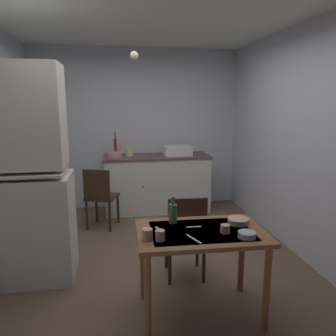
% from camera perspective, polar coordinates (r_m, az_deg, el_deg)
% --- Properties ---
extents(ground_plane, '(5.29, 5.29, 0.00)m').
position_cam_1_polar(ground_plane, '(3.89, -2.55, -15.90)').
color(ground_plane, brown).
extents(wall_back, '(3.50, 0.10, 2.64)m').
position_cam_1_polar(wall_back, '(5.66, -5.35, 6.68)').
color(wall_back, silver).
rests_on(wall_back, ground).
extents(wall_right, '(0.10, 4.39, 2.64)m').
position_cam_1_polar(wall_right, '(4.08, 22.56, 3.99)').
color(wall_right, silver).
rests_on(wall_right, ground).
extents(ceiling_slab, '(3.50, 4.39, 0.10)m').
position_cam_1_polar(ceiling_slab, '(3.57, -2.97, 26.07)').
color(ceiling_slab, silver).
extents(hutch_cabinet, '(0.84, 0.59, 2.14)m').
position_cam_1_polar(hutch_cabinet, '(3.53, -23.22, -2.36)').
color(hutch_cabinet, silver).
rests_on(hutch_cabinet, ground).
extents(counter_cabinet, '(1.71, 0.64, 0.92)m').
position_cam_1_polar(counter_cabinet, '(5.47, -1.94, -2.59)').
color(counter_cabinet, silver).
rests_on(counter_cabinet, ground).
extents(sink_basin, '(0.44, 0.34, 0.15)m').
position_cam_1_polar(sink_basin, '(5.42, 1.64, 3.06)').
color(sink_basin, white).
rests_on(sink_basin, counter_cabinet).
extents(hand_pump, '(0.05, 0.27, 0.39)m').
position_cam_1_polar(hand_pump, '(5.35, -9.06, 3.81)').
color(hand_pump, '#B21E19').
rests_on(hand_pump, counter_cabinet).
extents(mixing_bowl_counter, '(0.21, 0.21, 0.08)m').
position_cam_1_polar(mixing_bowl_counter, '(5.27, -9.09, 2.26)').
color(mixing_bowl_counter, tan).
rests_on(mixing_bowl_counter, counter_cabinet).
extents(stoneware_crock, '(0.12, 0.12, 0.12)m').
position_cam_1_polar(stoneware_crock, '(5.36, -6.67, 2.70)').
color(stoneware_crock, beige).
rests_on(stoneware_crock, counter_cabinet).
extents(dining_table, '(1.07, 0.71, 0.75)m').
position_cam_1_polar(dining_table, '(2.81, 5.68, -12.80)').
color(dining_table, brown).
rests_on(dining_table, ground).
extents(chair_far_side, '(0.42, 0.42, 0.89)m').
position_cam_1_polar(chair_far_side, '(3.38, 3.03, -11.31)').
color(chair_far_side, '#38251B').
rests_on(chair_far_side, ground).
extents(chair_by_counter, '(0.51, 0.51, 0.88)m').
position_cam_1_polar(chair_by_counter, '(4.77, -11.57, -4.74)').
color(chair_by_counter, '#372417').
rests_on(chair_by_counter, ground).
extents(serving_bowl_wide, '(0.14, 0.14, 0.05)m').
position_cam_1_polar(serving_bowl_wide, '(2.68, 13.44, -11.13)').
color(serving_bowl_wide, '#9EB2C6').
rests_on(serving_bowl_wide, dining_table).
extents(soup_bowl_small, '(0.18, 0.18, 0.05)m').
position_cam_1_polar(soup_bowl_small, '(2.96, 12.00, -8.91)').
color(soup_bowl_small, tan).
rests_on(soup_bowl_small, dining_table).
extents(mug_tall, '(0.08, 0.08, 0.07)m').
position_cam_1_polar(mug_tall, '(2.73, 9.81, -10.29)').
color(mug_tall, tan).
rests_on(mug_tall, dining_table).
extents(mug_dark, '(0.08, 0.08, 0.09)m').
position_cam_1_polar(mug_dark, '(2.57, -3.59, -11.33)').
color(mug_dark, tan).
rests_on(mug_dark, dining_table).
extents(teacup_mint, '(0.07, 0.07, 0.08)m').
position_cam_1_polar(teacup_mint, '(2.55, -1.39, -11.55)').
color(teacup_mint, tan).
rests_on(teacup_mint, dining_table).
extents(glass_bottle, '(0.07, 0.07, 0.24)m').
position_cam_1_polar(glass_bottle, '(2.88, 0.84, -7.69)').
color(glass_bottle, '#4C7F56').
rests_on(glass_bottle, dining_table).
extents(table_knife, '(0.09, 0.19, 0.00)m').
position_cam_1_polar(table_knife, '(2.60, 4.43, -12.08)').
color(table_knife, silver).
rests_on(table_knife, dining_table).
extents(teaspoon_near_bowl, '(0.13, 0.02, 0.00)m').
position_cam_1_polar(teaspoon_near_bowl, '(2.82, 4.43, -10.10)').
color(teaspoon_near_bowl, beige).
rests_on(teaspoon_near_bowl, dining_table).
extents(teaspoon_by_cup, '(0.06, 0.14, 0.00)m').
position_cam_1_polar(teaspoon_by_cup, '(2.76, -1.56, -10.59)').
color(teaspoon_by_cup, beige).
rests_on(teaspoon_by_cup, dining_table).
extents(pendant_bulb, '(0.08, 0.08, 0.08)m').
position_cam_1_polar(pendant_bulb, '(3.39, -5.84, 18.73)').
color(pendant_bulb, '#F9EFCC').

